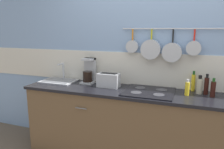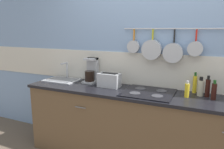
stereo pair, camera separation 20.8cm
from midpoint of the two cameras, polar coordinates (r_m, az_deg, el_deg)
The scene contains 12 objects.
wall_back at distance 2.73m, azimuth 10.00°, elevation 4.56°, with size 7.20×0.15×2.60m.
cabinet_base at distance 2.67m, azimuth 8.06°, elevation -14.43°, with size 3.12×0.54×0.86m.
countertop at distance 2.51m, azimuth 8.36°, elevation -5.17°, with size 3.16×0.56×0.03m.
sink_basin at distance 3.11m, azimuth -15.51°, elevation -1.40°, with size 0.46×0.33×0.24m.
coffee_maker at distance 2.94m, azimuth -8.00°, elevation 0.48°, with size 0.17×0.20×0.33m.
toaster at distance 2.71m, azimuth -3.09°, elevation -1.50°, with size 0.29×0.16×0.17m.
cooktop at distance 2.52m, azimuth 7.33°, elevation -4.50°, with size 0.56×0.52×0.01m.
bottle_sesame_oil at distance 2.47m, azimuth 16.81°, elevation -3.50°, with size 0.05×0.05×0.18m.
bottle_olive_oil at distance 2.67m, azimuth 18.38°, elevation -1.93°, with size 0.04×0.04×0.23m.
bottle_dish_soap at distance 2.57m, azimuth 19.78°, elevation -2.78°, with size 0.07×0.07×0.21m.
bottle_vinegar at distance 2.57m, azimuth 21.34°, elevation -2.71°, with size 0.05×0.05×0.23m.
bottle_hot_sauce at distance 2.50m, azimuth 22.76°, elevation -3.48°, with size 0.05×0.05×0.20m.
Camera 1 is at (0.38, -2.39, 1.61)m, focal length 35.00 mm.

